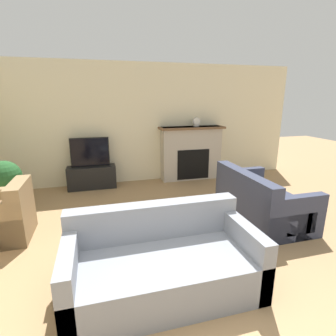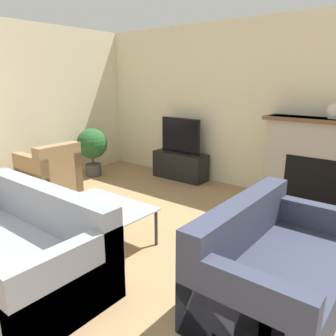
{
  "view_description": "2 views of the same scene",
  "coord_description": "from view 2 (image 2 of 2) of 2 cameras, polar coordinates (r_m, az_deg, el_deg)",
  "views": [
    {
      "loc": [
        -0.64,
        -1.28,
        1.94
      ],
      "look_at": [
        0.46,
        2.72,
        0.82
      ],
      "focal_mm": 28.0,
      "sensor_mm": 36.0,
      "label": 1
    },
    {
      "loc": [
        2.65,
        -0.24,
        1.8
      ],
      "look_at": [
        0.48,
        2.5,
        0.84
      ],
      "focal_mm": 35.0,
      "sensor_mm": 36.0,
      "label": 2
    }
  ],
  "objects": [
    {
      "name": "armchair_by_window",
      "position": [
        5.62,
        -19.86,
        -1.04
      ],
      "size": [
        0.81,
        0.73,
        0.82
      ],
      "rotation": [
        0.0,
        0.0,
        -1.57
      ],
      "color": "#8C704C",
      "rests_on": "ground_plane"
    },
    {
      "name": "wall_back",
      "position": [
        5.68,
        10.62,
        10.55
      ],
      "size": [
        8.33,
        0.06,
        2.7
      ],
      "color": "beige",
      "rests_on": "ground_plane"
    },
    {
      "name": "couch_loveseat",
      "position": [
        2.93,
        17.96,
        -16.42
      ],
      "size": [
        0.92,
        1.59,
        0.82
      ],
      "rotation": [
        0.0,
        0.0,
        1.57
      ],
      "color": "#33384C",
      "rests_on": "ground_plane"
    },
    {
      "name": "wall_left",
      "position": [
        5.97,
        -25.91,
        9.52
      ],
      "size": [
        0.06,
        7.73,
        2.7
      ],
      "color": "beige",
      "rests_on": "ground_plane"
    },
    {
      "name": "coffee_table",
      "position": [
        3.76,
        -10.6,
        -6.85
      ],
      "size": [
        1.09,
        0.59,
        0.44
      ],
      "color": "#333338",
      "rests_on": "ground_plane"
    },
    {
      "name": "tv_stand",
      "position": [
        6.04,
        2.14,
        0.42
      ],
      "size": [
        1.02,
        0.37,
        0.49
      ],
      "color": "black",
      "rests_on": "ground_plane"
    },
    {
      "name": "potted_plant",
      "position": [
        6.32,
        -13.07,
        3.73
      ],
      "size": [
        0.57,
        0.57,
        0.9
      ],
      "color": "#47474C",
      "rests_on": "ground_plane"
    },
    {
      "name": "mantel_clock",
      "position": [
        4.91,
        26.97,
        8.89
      ],
      "size": [
        0.18,
        0.07,
        0.21
      ],
      "color": "beige",
      "rests_on": "fireplace"
    },
    {
      "name": "couch_sectional",
      "position": [
        3.36,
        -24.8,
        -12.95
      ],
      "size": [
        1.9,
        0.96,
        0.82
      ],
      "color": "gray",
      "rests_on": "ground_plane"
    },
    {
      "name": "tv",
      "position": [
        5.91,
        2.18,
        5.66
      ],
      "size": [
        0.8,
        0.06,
        0.63
      ],
      "color": "black",
      "rests_on": "tv_stand"
    },
    {
      "name": "fireplace",
      "position": [
        5.05,
        24.73,
        0.94
      ],
      "size": [
        1.56,
        0.41,
        1.28
      ],
      "color": "#B2A899",
      "rests_on": "ground_plane"
    }
  ]
}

